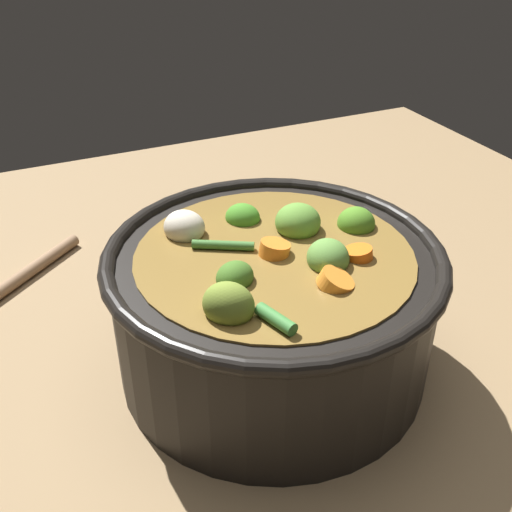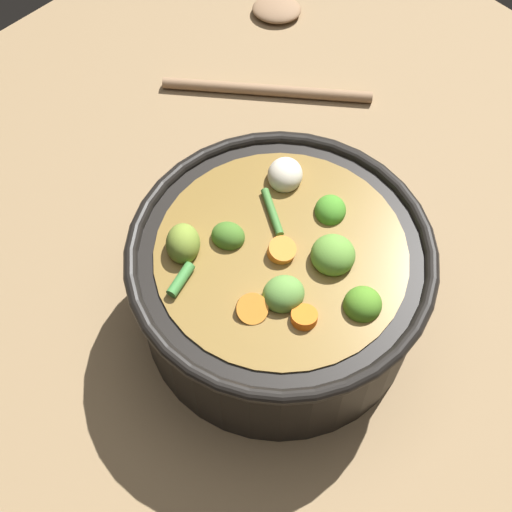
# 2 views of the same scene
# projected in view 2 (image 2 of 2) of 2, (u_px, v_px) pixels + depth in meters

# --- Properties ---
(ground_plane) EXTENTS (1.10, 1.10, 0.00)m
(ground_plane) POSITION_uv_depth(u_px,v_px,m) (278.00, 313.00, 0.77)
(ground_plane) COLOR #8C704C
(cooking_pot) EXTENTS (0.28, 0.28, 0.14)m
(cooking_pot) POSITION_uv_depth(u_px,v_px,m) (280.00, 282.00, 0.72)
(cooking_pot) COLOR black
(cooking_pot) RESTS_ON ground_plane
(wooden_spoon) EXTENTS (0.24, 0.24, 0.02)m
(wooden_spoon) POSITION_uv_depth(u_px,v_px,m) (272.00, 46.00, 0.97)
(wooden_spoon) COLOR #8D6A4B
(wooden_spoon) RESTS_ON ground_plane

